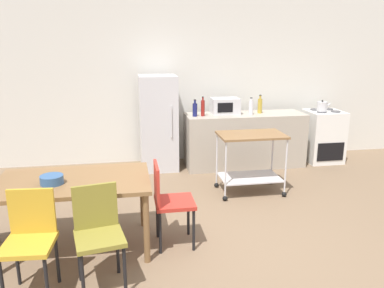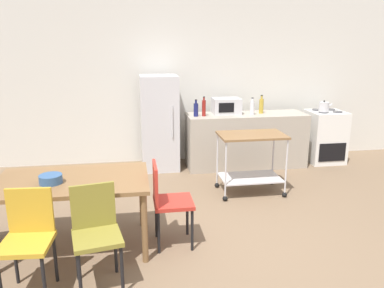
{
  "view_description": "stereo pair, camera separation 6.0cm",
  "coord_description": "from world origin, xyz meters",
  "px_view_note": "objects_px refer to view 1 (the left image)",
  "views": [
    {
      "loc": [
        -1.06,
        -3.51,
        2.08
      ],
      "look_at": [
        -0.25,
        1.2,
        0.8
      ],
      "focal_mm": 36.04,
      "sensor_mm": 36.0,
      "label": 1
    },
    {
      "loc": [
        -1.0,
        -3.52,
        2.08
      ],
      "look_at": [
        -0.25,
        1.2,
        0.8
      ],
      "focal_mm": 36.04,
      "sensor_mm": 36.0,
      "label": 2
    }
  ],
  "objects_px": {
    "chair_olive": "(98,230)",
    "kitchen_cart": "(251,153)",
    "stove_oven": "(323,136)",
    "microwave": "(225,106)",
    "refrigerator": "(158,123)",
    "chair_mustard": "(30,236)",
    "bottle_soy_sauce": "(251,107)",
    "bottle_sesame_oil": "(260,106)",
    "bottle_sparkling_water": "(203,108)",
    "bottle_olive_oil": "(195,109)",
    "fruit_bowl": "(52,180)",
    "kettle": "(322,106)",
    "dining_table": "(74,187)",
    "chair_red": "(168,198)"
  },
  "relations": [
    {
      "from": "bottle_olive_oil",
      "to": "fruit_bowl",
      "type": "height_order",
      "value": "bottle_olive_oil"
    },
    {
      "from": "stove_oven",
      "to": "bottle_sesame_oil",
      "type": "bearing_deg",
      "value": 179.61
    },
    {
      "from": "stove_oven",
      "to": "bottle_soy_sauce",
      "type": "height_order",
      "value": "bottle_soy_sauce"
    },
    {
      "from": "bottle_soy_sauce",
      "to": "kettle",
      "type": "xyz_separation_m",
      "value": [
        1.26,
        -0.0,
        -0.02
      ]
    },
    {
      "from": "refrigerator",
      "to": "fruit_bowl",
      "type": "relative_size",
      "value": 7.08
    },
    {
      "from": "dining_table",
      "to": "bottle_sesame_oil",
      "type": "xyz_separation_m",
      "value": [
        2.77,
        2.39,
        0.36
      ]
    },
    {
      "from": "refrigerator",
      "to": "kettle",
      "type": "bearing_deg",
      "value": -3.7
    },
    {
      "from": "refrigerator",
      "to": "chair_olive",
      "type": "bearing_deg",
      "value": -104.22
    },
    {
      "from": "dining_table",
      "to": "bottle_sparkling_water",
      "type": "height_order",
      "value": "bottle_sparkling_water"
    },
    {
      "from": "dining_table",
      "to": "kettle",
      "type": "relative_size",
      "value": 6.26
    },
    {
      "from": "chair_olive",
      "to": "kitchen_cart",
      "type": "bearing_deg",
      "value": 32.17
    },
    {
      "from": "bottle_olive_oil",
      "to": "microwave",
      "type": "height_order",
      "value": "bottle_olive_oil"
    },
    {
      "from": "chair_red",
      "to": "stove_oven",
      "type": "distance_m",
      "value": 3.9
    },
    {
      "from": "stove_oven",
      "to": "fruit_bowl",
      "type": "bearing_deg",
      "value": -149.22
    },
    {
      "from": "dining_table",
      "to": "bottle_olive_oil",
      "type": "xyz_separation_m",
      "value": [
        1.64,
        2.29,
        0.34
      ]
    },
    {
      "from": "bottle_sesame_oil",
      "to": "refrigerator",
      "type": "bearing_deg",
      "value": 177.55
    },
    {
      "from": "refrigerator",
      "to": "microwave",
      "type": "height_order",
      "value": "refrigerator"
    },
    {
      "from": "bottle_sesame_oil",
      "to": "bottle_soy_sauce",
      "type": "bearing_deg",
      "value": -151.5
    },
    {
      "from": "bottle_olive_oil",
      "to": "microwave",
      "type": "xyz_separation_m",
      "value": [
        0.54,
        0.16,
        0.02
      ]
    },
    {
      "from": "chair_mustard",
      "to": "microwave",
      "type": "bearing_deg",
      "value": 56.26
    },
    {
      "from": "stove_oven",
      "to": "microwave",
      "type": "height_order",
      "value": "microwave"
    },
    {
      "from": "stove_oven",
      "to": "kitchen_cart",
      "type": "height_order",
      "value": "stove_oven"
    },
    {
      "from": "chair_mustard",
      "to": "fruit_bowl",
      "type": "xyz_separation_m",
      "value": [
        0.1,
        0.59,
        0.27
      ]
    },
    {
      "from": "kitchen_cart",
      "to": "bottle_olive_oil",
      "type": "distance_m",
      "value": 1.34
    },
    {
      "from": "chair_red",
      "to": "bottle_sparkling_water",
      "type": "bearing_deg",
      "value": -19.3
    },
    {
      "from": "chair_olive",
      "to": "microwave",
      "type": "xyz_separation_m",
      "value": [
        1.91,
        3.11,
        0.51
      ]
    },
    {
      "from": "fruit_bowl",
      "to": "kitchen_cart",
      "type": "bearing_deg",
      "value": 27.51
    },
    {
      "from": "microwave",
      "to": "kettle",
      "type": "distance_m",
      "value": 1.67
    },
    {
      "from": "dining_table",
      "to": "refrigerator",
      "type": "distance_m",
      "value": 2.68
    },
    {
      "from": "dining_table",
      "to": "chair_olive",
      "type": "relative_size",
      "value": 1.69
    },
    {
      "from": "kettle",
      "to": "fruit_bowl",
      "type": "bearing_deg",
      "value": -149.51
    },
    {
      "from": "bottle_soy_sauce",
      "to": "bottle_sesame_oil",
      "type": "height_order",
      "value": "bottle_sesame_oil"
    },
    {
      "from": "fruit_bowl",
      "to": "kettle",
      "type": "height_order",
      "value": "kettle"
    },
    {
      "from": "dining_table",
      "to": "fruit_bowl",
      "type": "distance_m",
      "value": 0.24
    },
    {
      "from": "bottle_olive_oil",
      "to": "fruit_bowl",
      "type": "bearing_deg",
      "value": -127.45
    },
    {
      "from": "bottle_sparkling_water",
      "to": "kettle",
      "type": "xyz_separation_m",
      "value": [
        2.07,
        -0.02,
        -0.03
      ]
    },
    {
      "from": "kettle",
      "to": "bottle_soy_sauce",
      "type": "bearing_deg",
      "value": 179.9
    },
    {
      "from": "chair_red",
      "to": "bottle_olive_oil",
      "type": "height_order",
      "value": "bottle_olive_oil"
    },
    {
      "from": "chair_red",
      "to": "chair_mustard",
      "type": "height_order",
      "value": "same"
    },
    {
      "from": "bottle_sparkling_water",
      "to": "bottle_soy_sauce",
      "type": "height_order",
      "value": "bottle_sparkling_water"
    },
    {
      "from": "dining_table",
      "to": "chair_red",
      "type": "bearing_deg",
      "value": -5.22
    },
    {
      "from": "dining_table",
      "to": "refrigerator",
      "type": "bearing_deg",
      "value": 66.71
    },
    {
      "from": "bottle_olive_oil",
      "to": "bottle_sesame_oil",
      "type": "xyz_separation_m",
      "value": [
        1.13,
        0.1,
        0.02
      ]
    },
    {
      "from": "stove_oven",
      "to": "bottle_sesame_oil",
      "type": "xyz_separation_m",
      "value": [
        -1.19,
        0.01,
        0.58
      ]
    },
    {
      "from": "chair_mustard",
      "to": "refrigerator",
      "type": "relative_size",
      "value": 0.57
    },
    {
      "from": "chair_olive",
      "to": "bottle_soy_sauce",
      "type": "relative_size",
      "value": 3.14
    },
    {
      "from": "chair_olive",
      "to": "stove_oven",
      "type": "relative_size",
      "value": 0.97
    },
    {
      "from": "kitchen_cart",
      "to": "kettle",
      "type": "bearing_deg",
      "value": 34.61
    },
    {
      "from": "bottle_sesame_oil",
      "to": "fruit_bowl",
      "type": "height_order",
      "value": "bottle_sesame_oil"
    },
    {
      "from": "chair_mustard",
      "to": "stove_oven",
      "type": "bearing_deg",
      "value": 40.24
    }
  ]
}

